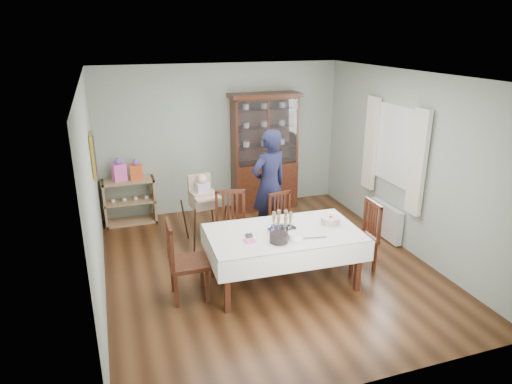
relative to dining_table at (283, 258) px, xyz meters
name	(u,v)px	position (x,y,z in m)	size (l,w,h in m)	color
floor	(267,266)	(-0.04, 0.51, -0.38)	(5.00, 5.00, 0.00)	#593319
room_shell	(256,143)	(-0.04, 1.04, 1.32)	(5.00, 5.00, 5.00)	#9EAA99
dining_table	(283,258)	(0.00, 0.00, 0.00)	(2.04, 1.23, 0.76)	#4B2512
china_cabinet	(264,150)	(0.71, 2.77, 0.74)	(1.30, 0.48, 2.18)	#4B2512
sideboard	(130,201)	(-1.79, 2.79, 0.02)	(0.90, 0.38, 0.80)	tan
picture_frame	(93,155)	(-2.26, 1.31, 1.27)	(0.04, 0.48, 0.58)	gold
window	(396,146)	(2.18, 0.81, 1.17)	(0.04, 1.02, 1.22)	white
curtain_left	(418,163)	(2.12, 0.19, 1.07)	(0.07, 0.30, 1.55)	silver
curtain_right	(371,144)	(2.12, 1.43, 1.07)	(0.07, 0.30, 1.55)	silver
radiator	(385,221)	(2.12, 0.81, -0.08)	(0.10, 0.80, 0.55)	white
chair_far_left	(231,241)	(-0.48, 0.86, -0.08)	(0.57, 0.57, 1.04)	#4B2512
chair_far_right	(285,235)	(0.38, 0.86, -0.11)	(0.49, 0.49, 0.92)	#4B2512
chair_end_left	(188,275)	(-1.27, 0.07, -0.07)	(0.48, 0.48, 1.05)	#4B2512
chair_end_right	(358,249)	(1.19, 0.07, -0.09)	(0.46, 0.46, 0.99)	#4B2512
woman	(269,185)	(0.31, 1.42, 0.52)	(0.66, 0.43, 1.81)	black
high_chair	(204,216)	(-0.72, 1.62, 0.06)	(0.57, 0.57, 1.13)	black
champagne_tray	(282,225)	(0.00, 0.06, 0.45)	(0.39, 0.39, 0.24)	silver
birthday_cake	(330,221)	(0.68, 0.01, 0.43)	(0.29, 0.29, 0.20)	white
plate_stack_dark	(279,238)	(-0.17, -0.26, 0.43)	(0.23, 0.23, 0.11)	black
plate_stack_white	(295,236)	(0.05, -0.25, 0.42)	(0.20, 0.20, 0.09)	white
napkin_stack	(250,241)	(-0.51, -0.14, 0.38)	(0.13, 0.13, 0.02)	#FC5DC3
cutlery	(246,237)	(-0.51, 0.00, 0.38)	(0.12, 0.18, 0.01)	silver
cake_knife	(314,238)	(0.29, -0.31, 0.38)	(0.31, 0.03, 0.01)	silver
gift_bag_pink	(119,171)	(-1.92, 2.77, 0.60)	(0.25, 0.20, 0.41)	#FC5DC3
gift_bag_orange	(136,170)	(-1.63, 2.77, 0.58)	(0.22, 0.17, 0.36)	#FF5F28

